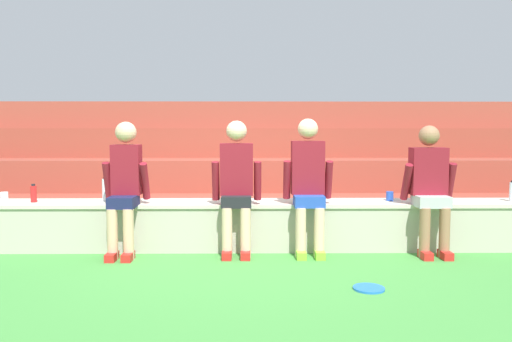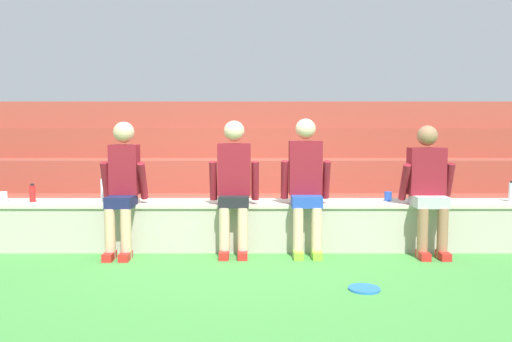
{
  "view_description": "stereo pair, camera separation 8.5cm",
  "coord_description": "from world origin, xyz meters",
  "px_view_note": "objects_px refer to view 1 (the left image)",
  "views": [
    {
      "loc": [
        0.14,
        -5.33,
        1.32
      ],
      "look_at": [
        0.2,
        0.26,
        0.88
      ],
      "focal_mm": 35.12,
      "sensor_mm": 36.0,
      "label": 1
    },
    {
      "loc": [
        0.22,
        -5.33,
        1.32
      ],
      "look_at": [
        0.2,
        0.26,
        0.88
      ],
      "focal_mm": 35.12,
      "sensor_mm": 36.0,
      "label": 2
    }
  ],
  "objects_px": {
    "person_left_of_center": "(125,184)",
    "person_far_right": "(430,185)",
    "plastic_cup_left_end": "(4,197)",
    "person_right_of_center": "(308,181)",
    "water_bottle_mid_right": "(34,194)",
    "frisbee": "(369,288)",
    "person_center": "(237,182)",
    "water_bottle_near_right": "(105,190)",
    "plastic_cup_right_end": "(390,196)",
    "water_bottle_near_left": "(512,191)"
  },
  "relations": [
    {
      "from": "water_bottle_mid_right",
      "to": "frisbee",
      "type": "xyz_separation_m",
      "value": [
        3.41,
        -1.48,
        -0.62
      ]
    },
    {
      "from": "person_far_right",
      "to": "water_bottle_mid_right",
      "type": "bearing_deg",
      "value": 176.51
    },
    {
      "from": "water_bottle_mid_right",
      "to": "plastic_cup_left_end",
      "type": "height_order",
      "value": "water_bottle_mid_right"
    },
    {
      "from": "person_far_right",
      "to": "plastic_cup_right_end",
      "type": "height_order",
      "value": "person_far_right"
    },
    {
      "from": "person_left_of_center",
      "to": "frisbee",
      "type": "xyz_separation_m",
      "value": [
        2.33,
        -1.22,
        -0.76
      ]
    },
    {
      "from": "person_left_of_center",
      "to": "frisbee",
      "type": "bearing_deg",
      "value": -27.69
    },
    {
      "from": "person_center",
      "to": "person_far_right",
      "type": "relative_size",
      "value": 1.04
    },
    {
      "from": "person_left_of_center",
      "to": "water_bottle_near_left",
      "type": "distance_m",
      "value": 4.31
    },
    {
      "from": "water_bottle_near_right",
      "to": "plastic_cup_left_end",
      "type": "relative_size",
      "value": 2.42
    },
    {
      "from": "plastic_cup_right_end",
      "to": "person_far_right",
      "type": "bearing_deg",
      "value": -45.86
    },
    {
      "from": "person_right_of_center",
      "to": "water_bottle_mid_right",
      "type": "relative_size",
      "value": 7.09
    },
    {
      "from": "person_center",
      "to": "water_bottle_mid_right",
      "type": "xyz_separation_m",
      "value": [
        -2.27,
        0.25,
        -0.15
      ]
    },
    {
      "from": "person_left_of_center",
      "to": "person_right_of_center",
      "type": "height_order",
      "value": "person_right_of_center"
    },
    {
      "from": "person_left_of_center",
      "to": "plastic_cup_left_end",
      "type": "distance_m",
      "value": 1.45
    },
    {
      "from": "plastic_cup_right_end",
      "to": "plastic_cup_left_end",
      "type": "distance_m",
      "value": 4.34
    },
    {
      "from": "person_center",
      "to": "person_right_of_center",
      "type": "distance_m",
      "value": 0.77
    },
    {
      "from": "person_center",
      "to": "frisbee",
      "type": "distance_m",
      "value": 1.85
    },
    {
      "from": "water_bottle_mid_right",
      "to": "plastic_cup_left_end",
      "type": "relative_size",
      "value": 1.81
    },
    {
      "from": "person_right_of_center",
      "to": "frisbee",
      "type": "xyz_separation_m",
      "value": [
        0.37,
        -1.26,
        -0.78
      ]
    },
    {
      "from": "water_bottle_near_right",
      "to": "plastic_cup_left_end",
      "type": "bearing_deg",
      "value": -177.37
    },
    {
      "from": "water_bottle_mid_right",
      "to": "frisbee",
      "type": "height_order",
      "value": "water_bottle_mid_right"
    },
    {
      "from": "person_right_of_center",
      "to": "plastic_cup_left_end",
      "type": "xyz_separation_m",
      "value": [
        -3.38,
        0.23,
        -0.2
      ]
    },
    {
      "from": "water_bottle_near_left",
      "to": "plastic_cup_right_end",
      "type": "bearing_deg",
      "value": 177.61
    },
    {
      "from": "person_far_right",
      "to": "plastic_cup_left_end",
      "type": "height_order",
      "value": "person_far_right"
    },
    {
      "from": "person_far_right",
      "to": "water_bottle_mid_right",
      "type": "relative_size",
      "value": 6.73
    },
    {
      "from": "person_left_of_center",
      "to": "water_bottle_near_right",
      "type": "bearing_deg",
      "value": 133.53
    },
    {
      "from": "person_left_of_center",
      "to": "person_far_right",
      "type": "height_order",
      "value": "person_left_of_center"
    },
    {
      "from": "person_right_of_center",
      "to": "frisbee",
      "type": "distance_m",
      "value": 1.53
    },
    {
      "from": "frisbee",
      "to": "person_left_of_center",
      "type": "bearing_deg",
      "value": 152.31
    },
    {
      "from": "person_right_of_center",
      "to": "water_bottle_near_left",
      "type": "relative_size",
      "value": 6.2
    },
    {
      "from": "plastic_cup_left_end",
      "to": "frisbee",
      "type": "height_order",
      "value": "plastic_cup_left_end"
    },
    {
      "from": "person_right_of_center",
      "to": "frisbee",
      "type": "relative_size",
      "value": 5.53
    },
    {
      "from": "frisbee",
      "to": "person_far_right",
      "type": "bearing_deg",
      "value": 52.53
    },
    {
      "from": "water_bottle_mid_right",
      "to": "plastic_cup_right_end",
      "type": "xyz_separation_m",
      "value": [
        4.01,
        0.08,
        -0.04
      ]
    },
    {
      "from": "water_bottle_near_right",
      "to": "water_bottle_mid_right",
      "type": "distance_m",
      "value": 0.78
    },
    {
      "from": "person_left_of_center",
      "to": "water_bottle_near_left",
      "type": "bearing_deg",
      "value": 3.67
    },
    {
      "from": "person_center",
      "to": "water_bottle_mid_right",
      "type": "height_order",
      "value": "person_center"
    },
    {
      "from": "person_left_of_center",
      "to": "person_right_of_center",
      "type": "xyz_separation_m",
      "value": [
        1.96,
        0.04,
        0.02
      ]
    },
    {
      "from": "person_right_of_center",
      "to": "plastic_cup_right_end",
      "type": "relative_size",
      "value": 13.77
    },
    {
      "from": "person_far_right",
      "to": "frisbee",
      "type": "bearing_deg",
      "value": -127.47
    },
    {
      "from": "plastic_cup_right_end",
      "to": "plastic_cup_left_end",
      "type": "height_order",
      "value": "plastic_cup_left_end"
    },
    {
      "from": "water_bottle_mid_right",
      "to": "plastic_cup_left_end",
      "type": "distance_m",
      "value": 0.33
    },
    {
      "from": "plastic_cup_left_end",
      "to": "person_right_of_center",
      "type": "bearing_deg",
      "value": -3.84
    },
    {
      "from": "person_left_of_center",
      "to": "person_right_of_center",
      "type": "distance_m",
      "value": 1.96
    },
    {
      "from": "person_center",
      "to": "water_bottle_near_right",
      "type": "relative_size",
      "value": 5.21
    },
    {
      "from": "person_right_of_center",
      "to": "person_far_right",
      "type": "distance_m",
      "value": 1.3
    },
    {
      "from": "person_left_of_center",
      "to": "water_bottle_near_right",
      "type": "xyz_separation_m",
      "value": [
        -0.3,
        0.32,
        -0.1
      ]
    },
    {
      "from": "person_center",
      "to": "water_bottle_near_right",
      "type": "distance_m",
      "value": 1.53
    },
    {
      "from": "water_bottle_near_right",
      "to": "plastic_cup_right_end",
      "type": "distance_m",
      "value": 3.23
    },
    {
      "from": "person_far_right",
      "to": "plastic_cup_left_end",
      "type": "distance_m",
      "value": 4.69
    }
  ]
}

